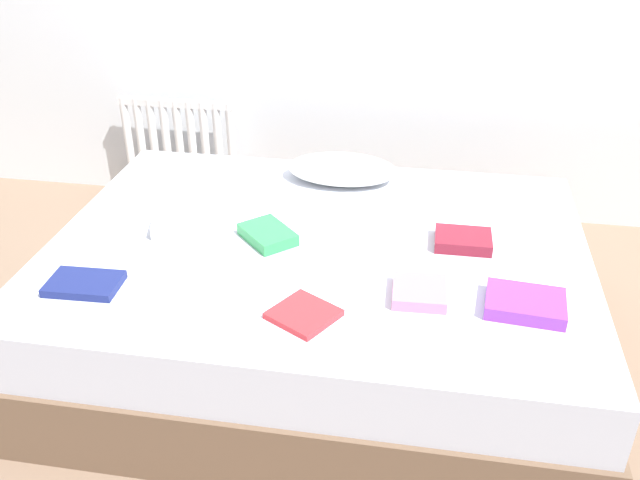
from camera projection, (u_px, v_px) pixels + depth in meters
The scene contains 11 objects.
ground_plane at pixel (318, 349), 2.80m from camera, with size 8.00×8.00×0.00m, color #7F6651.
bed at pixel (318, 298), 2.68m from camera, with size 2.00×1.50×0.50m.
radiator at pixel (180, 145), 3.80m from camera, with size 0.64×0.04×0.51m.
pillow at pixel (342, 169), 3.00m from camera, with size 0.47×0.29×0.10m, color white.
textbook_green at pixel (268, 235), 2.56m from camera, with size 0.21×0.15×0.04m, color green.
textbook_white at pixel (185, 225), 2.61m from camera, with size 0.24×0.14×0.05m, color white.
textbook_purple at pixel (525, 304), 2.17m from camera, with size 0.24×0.18×0.05m, color purple.
textbook_maroon at pixel (463, 240), 2.52m from camera, with size 0.20×0.16×0.04m, color maroon.
textbook_navy at pixel (84, 284), 2.29m from camera, with size 0.24×0.16×0.03m, color navy.
textbook_pink at pixel (419, 292), 2.23m from camera, with size 0.17×0.18×0.04m, color pink.
textbook_red at pixel (304, 314), 2.14m from camera, with size 0.18×0.18×0.02m, color red.
Camera 1 is at (0.38, -2.18, 1.78)m, focal length 38.87 mm.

